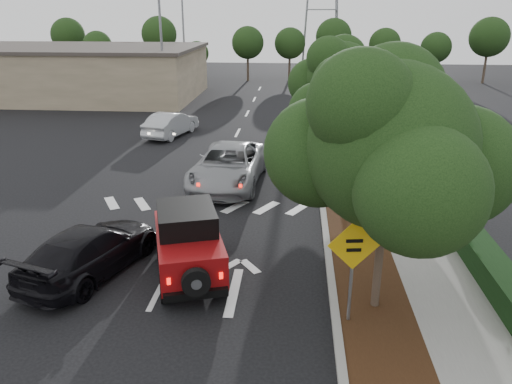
# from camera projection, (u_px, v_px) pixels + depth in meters

# --- Properties ---
(ground) EXTENTS (120.00, 120.00, 0.00)m
(ground) POSITION_uv_depth(u_px,v_px,m) (160.00, 288.00, 13.37)
(ground) COLOR black
(ground) RESTS_ON ground
(curb) EXTENTS (0.20, 70.00, 0.15)m
(curb) POSITION_uv_depth(u_px,v_px,m) (317.00, 162.00, 24.22)
(curb) COLOR #9E9B93
(curb) RESTS_ON ground
(planting_strip) EXTENTS (1.80, 70.00, 0.12)m
(planting_strip) POSITION_uv_depth(u_px,v_px,m) (338.00, 162.00, 24.15)
(planting_strip) COLOR black
(planting_strip) RESTS_ON ground
(sidewalk) EXTENTS (2.00, 70.00, 0.12)m
(sidewalk) POSITION_uv_depth(u_px,v_px,m) (378.00, 163.00, 24.01)
(sidewalk) COLOR gray
(sidewalk) RESTS_ON ground
(hedge) EXTENTS (0.80, 70.00, 0.80)m
(hedge) POSITION_uv_depth(u_px,v_px,m) (408.00, 157.00, 23.78)
(hedge) COLOR black
(hedge) RESTS_ON ground
(commercial_building) EXTENTS (22.00, 12.00, 4.00)m
(commercial_building) POSITION_uv_depth(u_px,v_px,m) (65.00, 73.00, 41.97)
(commercial_building) COLOR #817459
(commercial_building) RESTS_ON ground
(transmission_tower) EXTENTS (7.00, 4.00, 28.00)m
(transmission_tower) POSITION_uv_depth(u_px,v_px,m) (319.00, 74.00, 57.82)
(transmission_tower) COLOR slate
(transmission_tower) RESTS_ON ground
(street_tree_near) EXTENTS (3.80, 3.80, 5.92)m
(street_tree_near) POSITION_uv_depth(u_px,v_px,m) (374.00, 308.00, 12.48)
(street_tree_near) COLOR black
(street_tree_near) RESTS_ON ground
(street_tree_mid) EXTENTS (3.20, 3.20, 5.32)m
(street_tree_mid) POSITION_uv_depth(u_px,v_px,m) (348.00, 205.00, 19.03)
(street_tree_mid) COLOR black
(street_tree_mid) RESTS_ON ground
(street_tree_far) EXTENTS (3.40, 3.40, 5.62)m
(street_tree_far) POSITION_uv_depth(u_px,v_px,m) (336.00, 158.00, 25.11)
(street_tree_far) COLOR black
(street_tree_far) RESTS_ON ground
(light_pole_a) EXTENTS (2.00, 0.22, 9.00)m
(light_pole_a) POSITION_uv_depth(u_px,v_px,m) (166.00, 107.00, 38.20)
(light_pole_a) COLOR slate
(light_pole_a) RESTS_ON ground
(light_pole_b) EXTENTS (2.00, 0.22, 9.00)m
(light_pole_b) POSITION_uv_depth(u_px,v_px,m) (186.00, 85.00, 49.50)
(light_pole_b) COLOR slate
(light_pole_b) RESTS_ON ground
(red_jeep) EXTENTS (2.63, 3.97, 1.95)m
(red_jeep) POSITION_uv_depth(u_px,v_px,m) (188.00, 241.00, 13.85)
(red_jeep) COLOR black
(red_jeep) RESTS_ON ground
(silver_suv_ahead) EXTENTS (3.14, 6.09, 1.64)m
(silver_suv_ahead) POSITION_uv_depth(u_px,v_px,m) (229.00, 165.00, 21.11)
(silver_suv_ahead) COLOR #94969B
(silver_suv_ahead) RESTS_ON ground
(black_suv_oncoming) EXTENTS (3.27, 5.11, 1.38)m
(black_suv_oncoming) POSITION_uv_depth(u_px,v_px,m) (91.00, 250.00, 13.99)
(black_suv_oncoming) COLOR black
(black_suv_oncoming) RESTS_ON ground
(silver_sedan_oncoming) EXTENTS (2.60, 4.54, 1.41)m
(silver_sedan_oncoming) POSITION_uv_depth(u_px,v_px,m) (171.00, 124.00, 29.25)
(silver_sedan_oncoming) COLOR #ADB0B5
(silver_sedan_oncoming) RESTS_ON ground
(parked_suv) EXTENTS (4.97, 3.09, 1.58)m
(parked_suv) POSITION_uv_depth(u_px,v_px,m) (146.00, 95.00, 38.51)
(parked_suv) COLOR #A2A3AA
(parked_suv) RESTS_ON ground
(speed_hump_sign) EXTENTS (1.20, 0.19, 2.56)m
(speed_hump_sign) POSITION_uv_depth(u_px,v_px,m) (353.00, 258.00, 11.24)
(speed_hump_sign) COLOR slate
(speed_hump_sign) RESTS_ON ground
(terracotta_planter) EXTENTS (0.67, 0.67, 1.17)m
(terracotta_planter) POSITION_uv_depth(u_px,v_px,m) (450.00, 223.00, 15.50)
(terracotta_planter) COLOR brown
(terracotta_planter) RESTS_ON ground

